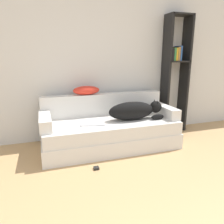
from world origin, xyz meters
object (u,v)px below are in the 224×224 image
at_px(dog, 135,110).
at_px(power_adapter, 96,168).
at_px(couch, 110,134).
at_px(throw_pillow, 86,90).
at_px(laptop, 92,123).
at_px(bookshelf, 175,69).

height_order(dog, power_adapter, dog).
height_order(couch, throw_pillow, throw_pillow).
relative_size(laptop, throw_pillow, 0.91).
bearing_deg(couch, dog, -9.11).
xyz_separation_m(throw_pillow, bookshelf, (1.54, 0.04, 0.28)).
bearing_deg(throw_pillow, laptop, -91.56).
xyz_separation_m(laptop, bookshelf, (1.55, 0.45, 0.67)).
relative_size(laptop, power_adapter, 5.99).
xyz_separation_m(dog, laptop, (-0.63, -0.02, -0.12)).
bearing_deg(dog, bookshelf, 25.38).
bearing_deg(laptop, couch, 25.88).
bearing_deg(bookshelf, power_adapter, -149.44).
bearing_deg(laptop, throw_pillow, 99.25).
distance_m(laptop, power_adapter, 0.65).
distance_m(bookshelf, power_adapter, 2.18).
distance_m(dog, throw_pillow, 0.78).
height_order(laptop, bookshelf, bookshelf).
relative_size(dog, power_adapter, 13.53).
distance_m(couch, dog, 0.50).
xyz_separation_m(throw_pillow, power_adapter, (-0.09, -0.93, -0.78)).
relative_size(couch, dog, 2.36).
bearing_deg(laptop, power_adapter, -88.10).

